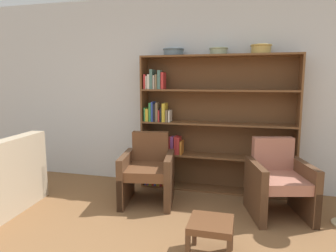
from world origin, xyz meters
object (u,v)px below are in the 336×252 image
bookshelf (202,127)px  bowl_stoneware (219,51)px  armchair_cushioned (278,181)px  armchair_leather (148,171)px  bowl_brass (173,52)px  bowl_slate (261,49)px  footstool (211,227)px

bookshelf → bowl_stoneware: 1.06m
armchair_cushioned → bowl_stoneware: bearing=-52.6°
armchair_leather → bowl_brass: bearing=-116.7°
bowl_stoneware → bookshelf: bearing=174.0°
bookshelf → bowl_slate: size_ratio=7.81×
bowl_stoneware → armchair_leather: bowl_stoneware is taller
bookshelf → bowl_stoneware: size_ratio=8.39×
bookshelf → armchair_cushioned: (0.98, -0.62, -0.51)m
bowl_brass → armchair_cushioned: bearing=-23.4°
bookshelf → footstool: (0.33, -1.69, -0.62)m
bookshelf → bowl_brass: (-0.41, -0.02, 1.04)m
armchair_cushioned → bowl_slate: bearing=-83.6°
bookshelf → bowl_slate: 1.29m
bowl_brass → armchair_cushioned: 2.17m
footstool → armchair_leather: bearing=131.0°
bowl_slate → armchair_leather: bearing=-155.9°
bowl_brass → footstool: size_ratio=0.77×
armchair_leather → footstool: bearing=121.5°
bookshelf → footstool: 1.83m
bowl_brass → bowl_stoneware: bearing=0.0°
bowl_stoneware → bowl_slate: bearing=0.0°
armchair_cushioned → bowl_brass: bearing=-38.1°
bowl_slate → footstool: 2.40m
bowl_brass → bowl_slate: size_ratio=1.08×
bowl_slate → bowl_stoneware: bearing=-180.0°
armchair_cushioned → armchair_leather: bearing=-14.8°
armchair_cushioned → footstool: bearing=43.9°
armchair_cushioned → footstool: size_ratio=2.29×
bookshelf → armchair_cushioned: bearing=-32.5°
bowl_brass → armchair_leather: 1.67m
armchair_leather → footstool: 1.42m
bookshelf → bowl_stoneware: bowl_stoneware is taller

